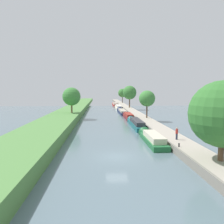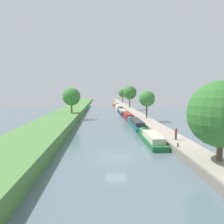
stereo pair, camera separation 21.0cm
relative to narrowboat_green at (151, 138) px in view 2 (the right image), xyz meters
name	(u,v)px [view 2 (the right image)]	position (x,y,z in m)	size (l,w,h in m)	color
ground_plane	(116,157)	(-5.60, -6.81, -0.58)	(160.00, 160.00, 0.00)	slate
left_grassy_bank	(18,151)	(-16.47, -6.81, 0.27)	(7.53, 260.00, 1.69)	#518442
right_towpath	(191,152)	(3.14, -6.81, -0.14)	(3.28, 260.00, 0.86)	#A89E8E
stone_quay	(176,152)	(1.37, -6.81, -0.12)	(0.25, 260.00, 0.91)	gray
narrowboat_green	(151,138)	(0.00, 0.00, 0.00)	(2.13, 10.78, 2.13)	#1E6033
narrowboat_teal	(136,123)	(-0.04, 13.65, 0.08)	(1.98, 14.16, 2.14)	#195B60
narrowboat_maroon	(128,116)	(0.01, 26.64, 0.01)	(1.93, 11.54, 2.05)	maroon
narrowboat_navy	(122,111)	(-0.18, 41.16, -0.11)	(2.18, 16.93, 2.07)	#141E42
narrowboat_cream	(119,107)	(0.01, 57.44, 0.01)	(2.13, 15.87, 2.18)	beige
narrowboat_red	(115,104)	(-0.26, 74.27, 0.01)	(2.13, 14.62, 2.08)	maroon
tree_rightbank_near	(221,114)	(3.94, -11.28, 4.75)	(6.28, 6.28, 7.61)	brown
tree_rightbank_midnear	(147,99)	(3.74, 20.58, 4.94)	(3.84, 3.84, 6.59)	#4C3828
tree_rightbank_midfar	(130,93)	(3.74, 51.33, 5.98)	(5.18, 5.18, 8.31)	brown
tree_rightbank_far	(123,93)	(4.24, 82.61, 5.42)	(4.48, 4.48, 7.39)	#4C3828
tree_leftbank_downstream	(71,97)	(-14.77, 25.32, 5.31)	(4.62, 4.62, 6.52)	brown
person_walking	(176,133)	(2.84, -2.43, 1.16)	(0.34, 0.34, 1.66)	#282D42
mooring_bollard_near	(178,145)	(1.80, -6.15, 0.51)	(0.16, 0.16, 0.45)	black
mooring_bollard_far	(118,103)	(1.80, 80.73, 0.51)	(0.16, 0.16, 0.45)	black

